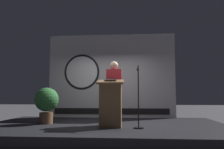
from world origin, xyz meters
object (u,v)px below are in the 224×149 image
Objects in this scene: microphone_stand at (138,106)px; potted_plant at (47,102)px; podium at (111,103)px; speaker_person at (114,92)px.

potted_plant is at bearing 165.32° from microphone_stand.
podium is 0.80× the size of microphone_stand.
speaker_person is 0.90m from microphone_stand.
podium is 1.89m from potted_plant.
speaker_person is 1.71× the size of potted_plant.
speaker_person is 1.88m from potted_plant.
potted_plant is (-2.47, 0.65, 0.07)m from microphone_stand.
potted_plant is (-1.86, 0.08, -0.26)m from speaker_person.
speaker_person is 1.14× the size of microphone_stand.
microphone_stand is at bearing -7.89° from podium.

